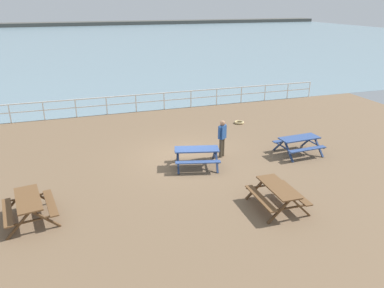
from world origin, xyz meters
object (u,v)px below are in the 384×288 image
object	(u,v)px
visitor	(222,136)
picnic_table_far_left	(278,192)
picnic_table_near_left	(299,141)
picnic_table_near_right	(29,204)
picnic_table_mid_centre	(197,153)

from	to	relation	value
visitor	picnic_table_far_left	bearing A→B (deg)	146.13
picnic_table_near_left	visitor	xyz separation A→B (m)	(-3.38, 0.76, 0.36)
picnic_table_near_left	picnic_table_near_right	distance (m)	11.17
visitor	picnic_table_near_right	bearing A→B (deg)	75.20
picnic_table_near_left	picnic_table_far_left	xyz separation A→B (m)	(-3.27, -3.77, 0.00)
picnic_table_near_right	picnic_table_near_left	bearing A→B (deg)	-88.72
picnic_table_near_right	picnic_table_mid_centre	distance (m)	6.62
picnic_table_near_left	picnic_table_mid_centre	world-z (taller)	same
picnic_table_near_right	picnic_table_far_left	size ratio (longest dim) A/B	1.11
picnic_table_mid_centre	visitor	bearing A→B (deg)	37.97
visitor	picnic_table_near_left	bearing A→B (deg)	-137.93
picnic_table_far_left	picnic_table_near_left	bearing A→B (deg)	-40.31
picnic_table_near_left	picnic_table_mid_centre	xyz separation A→B (m)	(-4.75, 0.16, 0.00)
picnic_table_near_left	visitor	world-z (taller)	visitor
picnic_table_mid_centre	visitor	size ratio (longest dim) A/B	1.27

